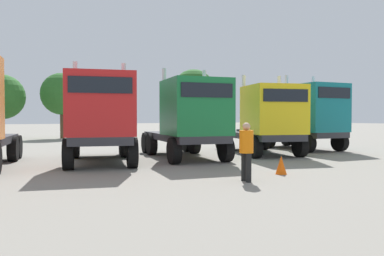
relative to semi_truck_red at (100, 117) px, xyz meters
name	(u,v)px	position (x,y,z in m)	size (l,w,h in m)	color
ground	(201,160)	(4.09, -0.67, -1.83)	(200.00, 200.00, 0.00)	gray
semi_truck_red	(100,117)	(0.00, 0.00, 0.00)	(4.03, 6.59, 4.03)	#333338
semi_truck_green	(191,118)	(3.84, -0.24, -0.03)	(3.53, 6.46, 3.98)	#333338
semi_truck_yellow	(267,119)	(8.04, -0.25, -0.10)	(4.13, 6.74, 3.90)	#333338
semi_truck_teal	(310,116)	(11.88, 0.59, 0.07)	(3.09, 5.95, 4.20)	#333338
visitor_in_hivis	(246,147)	(2.53, -5.82, -0.86)	(0.46, 0.46, 1.67)	black
traffic_cone_near	(281,165)	(4.35, -5.28, -1.53)	(0.36, 0.36, 0.59)	#F2590C
oak_far_left	(2,97)	(-2.44, 19.68, 1.65)	(3.62, 3.62, 5.29)	#4C3823
oak_far_centre	(62,94)	(2.24, 19.82, 2.03)	(3.63, 3.63, 5.68)	#4C3823
oak_far_right	(194,91)	(12.99, 15.58, 2.45)	(3.82, 3.82, 6.20)	#4C3823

